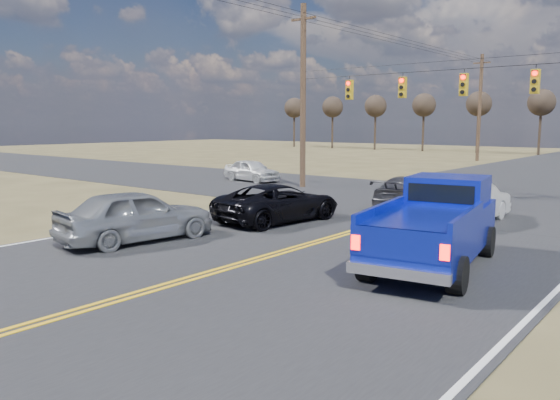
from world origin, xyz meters
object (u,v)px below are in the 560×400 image
Objects in this scene: silver_suv at (136,215)px; dgrey_car_queue at (410,192)px; pickup_truck at (435,225)px; black_suv at (278,203)px; white_car_queue at (469,202)px; cross_car_west at (252,170)px.

dgrey_car_queue is (3.52, 11.41, -0.13)m from silver_suv.
black_suv is at bearing 151.23° from pickup_truck.
white_car_queue is (-1.57, 6.61, -0.30)m from pickup_truck.
pickup_truck is 21.09m from cross_car_west.
pickup_truck is 6.80m from white_car_queue.
black_suv is at bearing -126.50° from cross_car_west.
pickup_truck is at bearing -151.53° from silver_suv.
black_suv is 14.06m from cross_car_west.
dgrey_car_queue is at bearing -98.36° from silver_suv.
black_suv is (1.19, 5.39, -0.11)m from silver_suv.
silver_suv is 0.95× the size of black_suv.
white_car_queue is (5.51, 4.17, 0.06)m from black_suv.
black_suv is at bearing 37.81° from white_car_queue.
white_car_queue reaches higher than cross_car_west.
pickup_truck is 8.78m from silver_suv.
black_suv is at bearing 64.29° from dgrey_car_queue.
dgrey_car_queue is (-3.17, 1.85, -0.08)m from white_car_queue.
pickup_truck is at bearing -117.90° from cross_car_west.
black_suv is at bearing -93.59° from silver_suv.
dgrey_car_queue is at bearing -29.56° from white_car_queue.
silver_suv reaches higher than black_suv.
silver_suv is 1.19× the size of cross_car_west.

